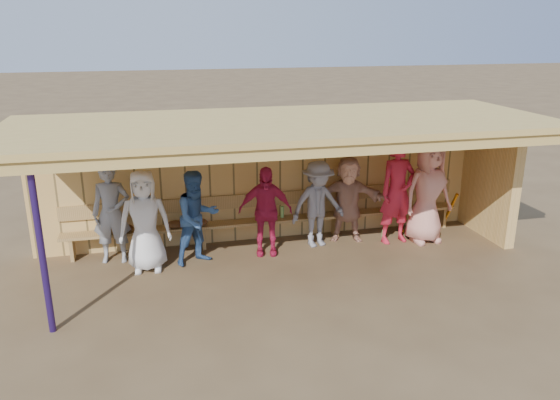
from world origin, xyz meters
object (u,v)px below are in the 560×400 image
object	(u,v)px
player_g	(397,191)
player_c	(197,218)
player_h	(428,192)
player_b	(145,221)
player_e	(318,204)
player_a	(112,213)
player_f	(348,199)
bench	(270,214)
player_d	(265,211)

from	to	relation	value
player_g	player_c	bearing A→B (deg)	173.31
player_c	player_h	distance (m)	4.31
player_b	player_e	bearing A→B (deg)	8.97
player_b	player_e	xyz separation A→B (m)	(3.10, 0.33, -0.05)
player_h	player_g	bearing A→B (deg)	162.78
player_b	player_c	bearing A→B (deg)	7.99
player_a	player_b	xyz separation A→B (m)	(0.55, -0.48, -0.02)
player_f	player_h	size ratio (longest dim) A/B	0.85
player_a	bench	bearing A→B (deg)	12.98
player_b	player_e	distance (m)	3.12
player_d	player_e	xyz separation A→B (m)	(1.02, 0.15, 0.00)
player_g	player_a	bearing A→B (deg)	168.43
player_d	player_g	distance (m)	2.53
player_c	player_e	bearing A→B (deg)	-15.25
player_f	player_g	world-z (taller)	player_g
player_a	player_d	distance (m)	2.65
player_h	player_c	bearing A→B (deg)	173.61
player_e	bench	bearing A→B (deg)	140.28
player_a	player_g	bearing A→B (deg)	3.47
bench	player_h	bearing A→B (deg)	-14.19
player_a	player_d	world-z (taller)	player_a
player_e	player_h	distance (m)	2.10
player_c	bench	size ratio (longest dim) A/B	0.22
player_e	player_b	bearing A→B (deg)	176.21
player_h	player_b	bearing A→B (deg)	174.52
player_a	player_d	bearing A→B (deg)	0.45
player_g	bench	bearing A→B (deg)	156.89
player_b	player_f	bearing A→B (deg)	10.14
player_c	player_g	size ratio (longest dim) A/B	0.83
player_e	player_f	distance (m)	0.66
player_c	player_d	world-z (taller)	player_c
player_a	player_h	xyz separation A→B (m)	(5.72, -0.42, 0.08)
player_f	player_d	bearing A→B (deg)	-152.64
player_f	player_e	bearing A→B (deg)	-149.87
player_a	player_h	world-z (taller)	player_h
player_c	player_f	bearing A→B (deg)	-13.81
player_d	player_e	distance (m)	1.03
player_a	player_g	xyz separation A→B (m)	(5.16, -0.31, 0.11)
bench	player_c	bearing A→B (deg)	-153.86
player_e	player_g	xyz separation A→B (m)	(1.50, -0.16, 0.18)
player_a	bench	size ratio (longest dim) A/B	0.23
player_a	player_b	world-z (taller)	player_a
player_d	player_f	world-z (taller)	player_f
player_a	player_f	xyz separation A→B (m)	(4.30, 0.00, -0.06)
player_b	player_a	bearing A→B (deg)	141.61
player_a	player_c	xyz separation A→B (m)	(1.42, -0.40, -0.06)
player_g	bench	size ratio (longest dim) A/B	0.26
player_c	player_g	distance (m)	3.74
player_c	player_e	size ratio (longest dim) A/B	1.01
player_a	player_h	size ratio (longest dim) A/B	0.91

